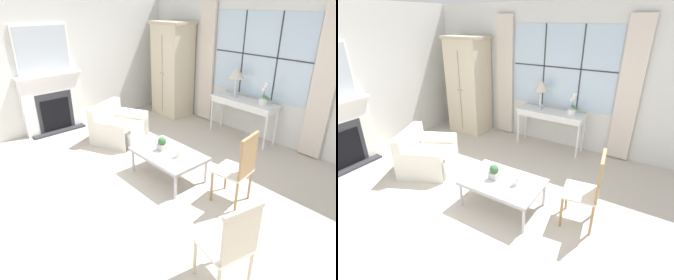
{
  "view_description": "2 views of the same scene",
  "coord_description": "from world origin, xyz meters",
  "views": [
    {
      "loc": [
        3.24,
        -2.14,
        2.55
      ],
      "look_at": [
        0.12,
        0.58,
        0.63
      ],
      "focal_mm": 32.0,
      "sensor_mm": 36.0,
      "label": 1
    },
    {
      "loc": [
        1.8,
        -2.04,
        2.5
      ],
      "look_at": [
        0.07,
        0.78,
        0.95
      ],
      "focal_mm": 28.0,
      "sensor_mm": 36.0,
      "label": 2
    }
  ],
  "objects": [
    {
      "name": "potted_plant_small",
      "position": [
        0.02,
        0.55,
        0.54
      ],
      "size": [
        0.13,
        0.13,
        0.22
      ],
      "color": "#BCB7AD",
      "rests_on": "coffee_table"
    },
    {
      "name": "coffee_table",
      "position": [
        0.14,
        0.57,
        0.39
      ],
      "size": [
        1.12,
        0.73,
        0.44
      ],
      "color": "#BCBCC1",
      "rests_on": "ground_plane"
    },
    {
      "name": "potted_orchid",
      "position": [
        0.37,
        2.72,
        0.97
      ],
      "size": [
        0.19,
        0.15,
        0.45
      ],
      "color": "white",
      "rests_on": "console_table"
    },
    {
      "name": "ground_plane",
      "position": [
        0.0,
        0.0,
        0.0
      ],
      "size": [
        14.0,
        14.0,
        0.0
      ],
      "primitive_type": "plane",
      "color": "#BCB2A3"
    },
    {
      "name": "pillar_candle",
      "position": [
        0.36,
        0.57,
        0.49
      ],
      "size": [
        0.1,
        0.1,
        0.14
      ],
      "color": "silver",
      "rests_on": "coffee_table"
    },
    {
      "name": "side_chair_wooden",
      "position": [
        1.27,
        0.84,
        0.59
      ],
      "size": [
        0.5,
        0.5,
        1.04
      ],
      "color": "beige",
      "rests_on": "ground_plane"
    },
    {
      "name": "console_table",
      "position": [
        -0.05,
        2.73,
        0.7
      ],
      "size": [
        1.38,
        0.43,
        0.79
      ],
      "color": "white",
      "rests_on": "ground_plane"
    },
    {
      "name": "table_lamp",
      "position": [
        -0.31,
        2.75,
        1.26
      ],
      "size": [
        0.31,
        0.31,
        0.6
      ],
      "color": "silver",
      "rests_on": "console_table"
    },
    {
      "name": "armchair_upholstered",
      "position": [
        -1.59,
        0.75,
        0.25
      ],
      "size": [
        1.14,
        1.2,
        0.73
      ],
      "color": "silver",
      "rests_on": "ground_plane"
    },
    {
      "name": "wall_left",
      "position": [
        -3.03,
        0.6,
        1.4
      ],
      "size": [
        0.06,
        7.2,
        2.8
      ],
      "primitive_type": "cube",
      "color": "silver",
      "rests_on": "ground_plane"
    },
    {
      "name": "wall_back_windowed",
      "position": [
        0.0,
        3.02,
        1.4
      ],
      "size": [
        7.2,
        0.14,
        2.8
      ],
      "color": "silver",
      "rests_on": "ground_plane"
    },
    {
      "name": "armoire",
      "position": [
        -2.07,
        2.63,
        1.09
      ],
      "size": [
        0.92,
        0.7,
        2.16
      ],
      "color": "beige",
      "rests_on": "ground_plane"
    }
  ]
}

